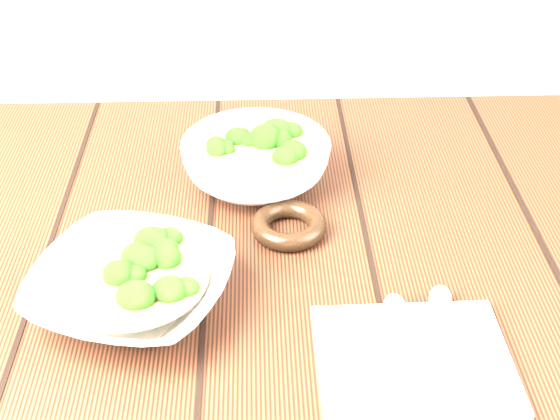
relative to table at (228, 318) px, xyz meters
name	(u,v)px	position (x,y,z in m)	size (l,w,h in m)	color
table	(228,318)	(0.00, 0.00, 0.00)	(1.20, 0.80, 0.75)	#3B1C10
soup_bowl_front	(132,286)	(-0.10, -0.10, 0.15)	(0.28, 0.28, 0.06)	silver
soup_bowl_back	(256,161)	(0.04, 0.15, 0.15)	(0.23, 0.23, 0.07)	silver
trivet	(289,225)	(0.08, 0.03, 0.13)	(0.10, 0.10, 0.02)	black
napkin	(413,360)	(0.20, -0.21, 0.13)	(0.20, 0.16, 0.01)	beige
spoon_left	(397,328)	(0.19, -0.17, 0.13)	(0.03, 0.17, 0.01)	#BBB8A5
spoon_right	(439,318)	(0.24, -0.15, 0.13)	(0.06, 0.16, 0.01)	#BBB8A5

